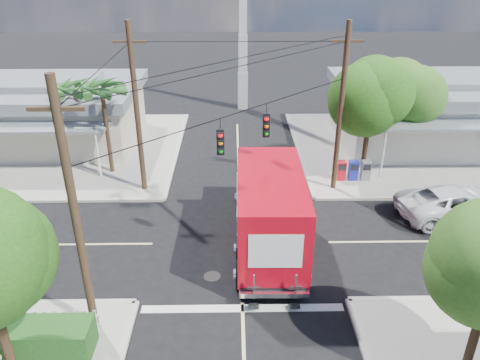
{
  "coord_description": "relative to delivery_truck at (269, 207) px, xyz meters",
  "views": [
    {
      "loc": [
        -0.3,
        -17.71,
        11.97
      ],
      "look_at": [
        0.0,
        2.0,
        2.2
      ],
      "focal_mm": 35.0,
      "sensor_mm": 36.0,
      "label": 1
    }
  ],
  "objects": [
    {
      "name": "palm_nw_back",
      "position": [
        -10.72,
        9.12,
        2.75
      ],
      "size": [
        3.01,
        3.08,
        5.19
      ],
      "color": "#422D1C",
      "rests_on": "sidewalk_nw"
    },
    {
      "name": "picket_fence",
      "position": [
        -9.02,
        -5.48,
        -1.24
      ],
      "size": [
        5.94,
        0.06,
        1.0
      ],
      "color": "silver",
      "rests_on": "sidewalk_sw"
    },
    {
      "name": "sidewalk_ne",
      "position": [
        9.66,
        11.0,
        -1.85
      ],
      "size": [
        14.12,
        14.12,
        0.14
      ],
      "color": "#9D988E",
      "rests_on": "ground"
    },
    {
      "name": "tree_ne_front",
      "position": [
        5.99,
        6.87,
        2.85
      ],
      "size": [
        4.21,
        4.14,
        6.66
      ],
      "color": "#422D1C",
      "rests_on": "sidewalk_ne"
    },
    {
      "name": "building_nw",
      "position": [
        -13.22,
        12.58,
        0.3
      ],
      "size": [
        10.8,
        10.2,
        4.3
      ],
      "color": "beige",
      "rests_on": "sidewalk_nw"
    },
    {
      "name": "tree_ne_back",
      "position": [
        8.59,
        9.07,
        2.27
      ],
      "size": [
        3.77,
        3.66,
        5.82
      ],
      "color": "#422D1C",
      "rests_on": "sidewalk_ne"
    },
    {
      "name": "road_markings",
      "position": [
        -1.22,
        -1.36,
        -1.91
      ],
      "size": [
        32.0,
        32.0,
        0.01
      ],
      "color": "beige",
      "rests_on": "ground"
    },
    {
      "name": "sidewalk_nw",
      "position": [
        -12.1,
        11.0,
        -1.85
      ],
      "size": [
        14.12,
        14.12,
        0.14
      ],
      "color": "#9D988E",
      "rests_on": "ground"
    },
    {
      "name": "vending_boxes",
      "position": [
        5.28,
        6.32,
        -1.23
      ],
      "size": [
        1.9,
        0.5,
        1.1
      ],
      "color": "red",
      "rests_on": "sidewalk_ne"
    },
    {
      "name": "parked_car",
      "position": [
        9.34,
        2.27,
        -1.13
      ],
      "size": [
        5.99,
        3.51,
        1.57
      ],
      "primitive_type": "imported",
      "rotation": [
        0.0,
        0.0,
        1.74
      ],
      "color": "silver",
      "rests_on": "ground"
    },
    {
      "name": "palm_nw_front",
      "position": [
        -8.72,
        7.62,
        3.12
      ],
      "size": [
        3.01,
        3.08,
        5.59
      ],
      "color": "#422D1C",
      "rests_on": "sidewalk_nw"
    },
    {
      "name": "utility_poles",
      "position": [
        -2.8,
        1.72,
        2.76
      ],
      "size": [
        12.0,
        10.68,
        9.0
      ],
      "color": "#473321",
      "rests_on": "ground"
    },
    {
      "name": "radio_tower",
      "position": [
        -0.72,
        20.12,
        3.72
      ],
      "size": [
        0.8,
        0.8,
        17.0
      ],
      "color": "silver",
      "rests_on": "ground"
    },
    {
      "name": "delivery_truck",
      "position": [
        0.0,
        0.0,
        0.0
      ],
      "size": [
        2.92,
        8.79,
        3.78
      ],
      "color": "black",
      "rests_on": "ground"
    },
    {
      "name": "ground",
      "position": [
        -1.22,
        0.12,
        -1.92
      ],
      "size": [
        120.0,
        120.0,
        0.0
      ],
      "primitive_type": "plane",
      "color": "black",
      "rests_on": "ground"
    },
    {
      "name": "building_ne",
      "position": [
        11.28,
        12.08,
        0.4
      ],
      "size": [
        11.8,
        10.2,
        4.5
      ],
      "color": "silver",
      "rests_on": "sidewalk_ne"
    }
  ]
}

